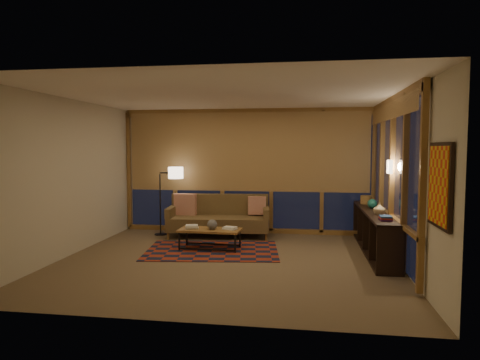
# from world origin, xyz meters

# --- Properties ---
(floor) EXTENTS (5.50, 5.00, 0.01)m
(floor) POSITION_xyz_m (0.00, 0.00, 0.00)
(floor) COLOR #7C634A
(floor) RESTS_ON ground
(ceiling) EXTENTS (5.50, 5.00, 0.01)m
(ceiling) POSITION_xyz_m (0.00, 0.00, 2.70)
(ceiling) COLOR white
(ceiling) RESTS_ON walls
(walls) EXTENTS (5.51, 5.01, 2.70)m
(walls) POSITION_xyz_m (0.00, 0.00, 1.35)
(walls) COLOR beige
(walls) RESTS_ON floor
(window_wall_back) EXTENTS (5.30, 0.16, 2.60)m
(window_wall_back) POSITION_xyz_m (0.00, 2.43, 1.35)
(window_wall_back) COLOR olive
(window_wall_back) RESTS_ON walls
(window_wall_right) EXTENTS (0.16, 3.70, 2.60)m
(window_wall_right) POSITION_xyz_m (2.68, 0.60, 1.35)
(window_wall_right) COLOR olive
(window_wall_right) RESTS_ON walls
(wall_art) EXTENTS (0.06, 0.74, 0.94)m
(wall_art) POSITION_xyz_m (2.71, -1.85, 1.45)
(wall_art) COLOR red
(wall_art) RESTS_ON walls
(wall_sconce) EXTENTS (0.12, 0.18, 0.22)m
(wall_sconce) POSITION_xyz_m (2.62, 0.45, 1.55)
(wall_sconce) COLOR beige
(wall_sconce) RESTS_ON walls
(sofa) EXTENTS (2.15, 1.04, 0.85)m
(sofa) POSITION_xyz_m (-0.52, 1.89, 0.43)
(sofa) COLOR brown
(sofa) RESTS_ON floor
(pillow_left) EXTENTS (0.47, 0.17, 0.47)m
(pillow_left) POSITION_xyz_m (-1.26, 1.99, 0.66)
(pillow_left) COLOR #B53215
(pillow_left) RESTS_ON sofa
(pillow_right) EXTENTS (0.39, 0.16, 0.38)m
(pillow_right) POSITION_xyz_m (0.27, 2.10, 0.62)
(pillow_right) COLOR #B53215
(pillow_right) RESTS_ON sofa
(area_rug) EXTENTS (2.53, 1.85, 0.01)m
(area_rug) POSITION_xyz_m (-0.39, 0.66, 0.01)
(area_rug) COLOR maroon
(area_rug) RESTS_ON floor
(coffee_table) EXTENTS (1.15, 0.56, 0.38)m
(coffee_table) POSITION_xyz_m (-0.45, 0.77, 0.19)
(coffee_table) COLOR olive
(coffee_table) RESTS_ON floor
(book_stack_a) EXTENTS (0.27, 0.23, 0.07)m
(book_stack_a) POSITION_xyz_m (-0.79, 0.76, 0.41)
(book_stack_a) COLOR white
(book_stack_a) RESTS_ON coffee_table
(book_stack_b) EXTENTS (0.25, 0.22, 0.04)m
(book_stack_b) POSITION_xyz_m (-0.09, 0.77, 0.40)
(book_stack_b) COLOR white
(book_stack_b) RESTS_ON coffee_table
(ceramic_pot) EXTENTS (0.24, 0.24, 0.19)m
(ceramic_pot) POSITION_xyz_m (-0.41, 0.74, 0.47)
(ceramic_pot) COLOR #313131
(ceramic_pot) RESTS_ON coffee_table
(floor_lamp) EXTENTS (0.54, 0.41, 1.46)m
(floor_lamp) POSITION_xyz_m (-1.79, 1.90, 0.73)
(floor_lamp) COLOR black
(floor_lamp) RESTS_ON floor
(bookshelf) EXTENTS (0.40, 2.97, 0.74)m
(bookshelf) POSITION_xyz_m (2.49, 1.00, 0.37)
(bookshelf) COLOR black
(bookshelf) RESTS_ON floor
(basket) EXTENTS (0.27, 0.27, 0.16)m
(basket) POSITION_xyz_m (2.47, 1.95, 0.82)
(basket) COLOR #AC7B47
(basket) RESTS_ON bookshelf
(teal_bowl) EXTENTS (0.20, 0.20, 0.18)m
(teal_bowl) POSITION_xyz_m (2.49, 1.30, 0.83)
(teal_bowl) COLOR #195E53
(teal_bowl) RESTS_ON bookshelf
(vase) EXTENTS (0.22, 0.22, 0.20)m
(vase) POSITION_xyz_m (2.49, 0.55, 0.84)
(vase) COLOR tan
(vase) RESTS_ON bookshelf
(shelf_book_stack) EXTENTS (0.19, 0.27, 0.08)m
(shelf_book_stack) POSITION_xyz_m (2.49, -0.01, 0.78)
(shelf_book_stack) COLOR white
(shelf_book_stack) RESTS_ON bookshelf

